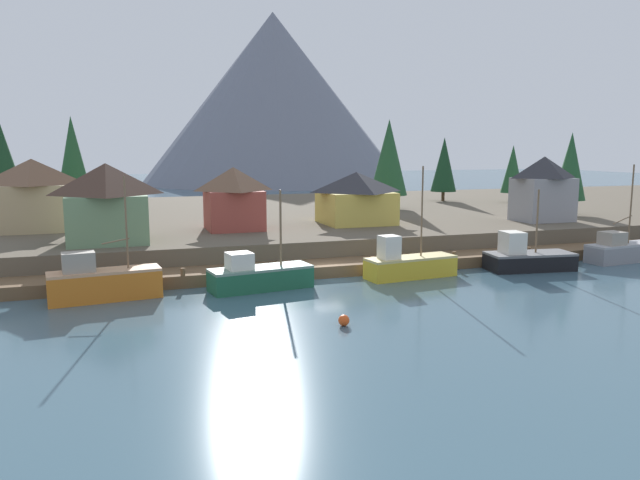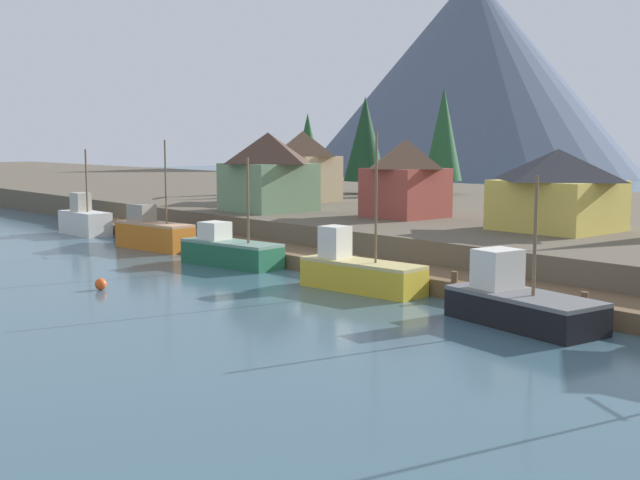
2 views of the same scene
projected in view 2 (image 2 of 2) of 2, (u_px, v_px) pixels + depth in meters
The scene contains 17 objects.
ground_plane at pixel (495, 254), 66.85m from camera, with size 400.00×400.00×1.00m, color #3D5B6B.
dock at pixel (333, 263), 55.00m from camera, with size 80.00×4.00×1.60m.
shoreline_bank at pixel (576, 223), 74.46m from camera, with size 400.00×56.00×2.50m, color brown.
mountain_west_peak at pixel (471, 74), 206.59m from camera, with size 85.88×85.88×51.12m, color #4C566B.
fishing_boat_white at pixel (85, 220), 76.07m from camera, with size 6.23×2.62×8.01m.
fishing_boat_orange at pixel (153, 233), 65.84m from camera, with size 7.94×3.18×8.85m.
fishing_boat_green at pixel (230, 251), 57.15m from camera, with size 8.21×3.75×7.65m.
fishing_boat_yellow at pixel (359, 272), 47.66m from camera, with size 8.08×3.23×9.35m.
fishing_boat_black at pixel (520, 303), 38.73m from camera, with size 8.00×4.11×7.21m.
house_yellow at pixel (557, 189), 56.75m from camera, with size 7.75×7.28×5.71m.
house_red at pixel (405, 177), 66.54m from camera, with size 5.82×5.75×6.41m.
house_tan at pixel (303, 165), 84.25m from camera, with size 7.28×5.32×7.27m.
house_green at pixel (268, 171), 72.46m from camera, with size 7.07×6.93×7.02m.
conifer_near_right at pixel (443, 134), 94.28m from camera, with size 4.48×4.48×12.45m.
conifer_mid_right at pixel (308, 147), 98.24m from camera, with size 3.79×3.79×9.59m.
conifer_back_right at pixel (365, 139), 96.36m from camera, with size 5.09×5.09×11.47m.
channel_buoy at pixel (101, 284), 47.86m from camera, with size 0.70×0.70×0.70m, color #E04C19.
Camera 2 is at (40.44, -34.40, 8.81)m, focal length 45.44 mm.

